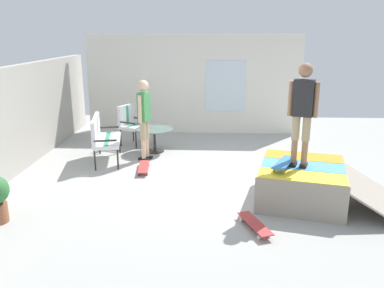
% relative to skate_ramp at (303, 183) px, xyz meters
% --- Properties ---
extents(ground_plane, '(12.00, 12.00, 0.10)m').
position_rel_skate_ramp_xyz_m(ground_plane, '(0.92, 1.61, -0.36)').
color(ground_plane, '#A8A8A3').
extents(back_wall_cinderblock, '(9.00, 0.20, 2.15)m').
position_rel_skate_ramp_xyz_m(back_wall_cinderblock, '(0.92, 5.61, 0.76)').
color(back_wall_cinderblock, '#ADA89E').
rests_on(back_wall_cinderblock, ground_plane).
extents(house_facade, '(0.23, 6.00, 2.76)m').
position_rel_skate_ramp_xyz_m(house_facade, '(4.72, 2.10, 1.07)').
color(house_facade, white).
rests_on(house_facade, ground_plane).
extents(skate_ramp, '(2.06, 2.53, 0.63)m').
position_rel_skate_ramp_xyz_m(skate_ramp, '(0.00, 0.00, 0.00)').
color(skate_ramp, gray).
rests_on(skate_ramp, ground_plane).
extents(patio_bench, '(1.33, 0.78, 1.02)m').
position_rel_skate_ramp_xyz_m(patio_bench, '(1.90, 4.00, 0.30)').
color(patio_bench, '#2D2823').
rests_on(patio_bench, ground_plane).
extents(patio_chair_near_house, '(0.79, 0.76, 1.02)m').
position_rel_skate_ramp_xyz_m(patio_chair_near_house, '(3.32, 3.66, 0.30)').
color(patio_chair_near_house, '#2D2823').
rests_on(patio_chair_near_house, ground_plane).
extents(patio_table, '(0.90, 0.90, 0.57)m').
position_rel_skate_ramp_xyz_m(patio_table, '(2.70, 2.95, 0.09)').
color(patio_table, '#2D2823').
rests_on(patio_table, ground_plane).
extents(person_watching, '(0.46, 0.31, 1.80)m').
position_rel_skate_ramp_xyz_m(person_watching, '(2.10, 3.08, 0.75)').
color(person_watching, black).
rests_on(person_watching, ground_plane).
extents(person_skater, '(0.32, 0.46, 1.71)m').
position_rel_skate_ramp_xyz_m(person_skater, '(-0.03, 0.12, 1.31)').
color(person_skater, black).
rests_on(person_skater, skate_ramp).
extents(skateboard_by_bench, '(0.82, 0.28, 0.10)m').
position_rel_skate_ramp_xyz_m(skateboard_by_bench, '(1.32, 2.99, -0.23)').
color(skateboard_by_bench, '#B23838').
rests_on(skateboard_by_bench, ground_plane).
extents(skateboard_spare, '(0.82, 0.48, 0.10)m').
position_rel_skate_ramp_xyz_m(skateboard_spare, '(-1.11, 0.93, -0.23)').
color(skateboard_spare, '#B23838').
rests_on(skateboard_spare, ground_plane).
extents(skateboard_on_ramp, '(0.81, 0.52, 0.10)m').
position_rel_skate_ramp_xyz_m(skateboard_on_ramp, '(-0.14, 0.38, 0.40)').
color(skateboard_on_ramp, '#3372B2').
rests_on(skateboard_on_ramp, skate_ramp).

